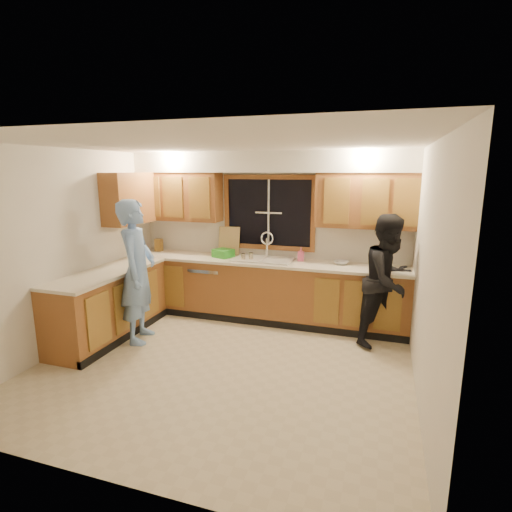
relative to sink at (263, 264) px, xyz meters
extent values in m
plane|color=beige|center=(0.00, -1.60, -0.86)|extent=(4.20, 4.20, 0.00)
plane|color=white|center=(0.00, -1.60, 1.64)|extent=(4.20, 4.20, 0.00)
plane|color=silver|center=(0.00, 0.30, 0.39)|extent=(4.20, 0.00, 4.20)
plane|color=silver|center=(-2.10, -1.60, 0.39)|extent=(0.00, 3.80, 3.80)
plane|color=silver|center=(2.10, -1.60, 0.39)|extent=(0.00, 3.80, 3.80)
cube|color=#93582A|center=(0.00, 0.00, -0.42)|extent=(4.20, 0.60, 0.88)
cube|color=#93582A|center=(-1.80, -1.25, -0.42)|extent=(0.60, 1.90, 0.88)
cube|color=#EEE3C8|center=(0.00, -0.02, 0.04)|extent=(4.20, 0.63, 0.04)
cube|color=#EEE3C8|center=(-1.79, -1.25, 0.04)|extent=(0.63, 1.90, 0.04)
cube|color=#93582A|center=(-1.43, 0.13, 0.96)|extent=(1.35, 0.33, 0.75)
cube|color=#93582A|center=(1.43, 0.13, 0.96)|extent=(1.35, 0.33, 0.75)
cube|color=#93582A|center=(-1.94, -0.48, 0.96)|extent=(0.33, 0.90, 0.75)
cube|color=white|center=(0.00, 0.12, 1.49)|extent=(4.20, 0.35, 0.30)
cube|color=black|center=(0.00, 0.29, 0.74)|extent=(1.30, 0.01, 1.00)
cube|color=#93582A|center=(0.00, 0.28, 1.27)|extent=(1.44, 0.03, 0.07)
cube|color=#93582A|center=(0.00, 0.28, 0.20)|extent=(1.44, 0.03, 0.07)
cube|color=#93582A|center=(-0.69, 0.28, 0.74)|extent=(0.07, 0.03, 1.00)
cube|color=#93582A|center=(0.69, 0.28, 0.74)|extent=(0.07, 0.03, 1.00)
cube|color=silver|center=(0.00, 0.00, 0.07)|extent=(0.86, 0.52, 0.03)
cube|color=silver|center=(-0.21, 0.00, -0.02)|extent=(0.38, 0.42, 0.18)
cube|color=silver|center=(0.21, 0.00, -0.02)|extent=(0.38, 0.42, 0.18)
cylinder|color=silver|center=(0.00, 0.20, 0.22)|extent=(0.04, 0.04, 0.28)
torus|color=silver|center=(0.00, 0.20, 0.36)|extent=(0.21, 0.03, 0.21)
cube|color=white|center=(-0.85, -0.01, -0.45)|extent=(0.60, 0.56, 0.82)
cube|color=white|center=(-1.80, -1.82, -0.41)|extent=(0.58, 0.75, 0.90)
imported|color=#7DA8EC|center=(-1.34, -1.23, 0.07)|extent=(0.62, 0.78, 1.88)
imported|color=black|center=(1.78, -0.37, -0.01)|extent=(1.01, 1.05, 1.70)
cube|color=olive|center=(-1.85, 0.13, 0.16)|extent=(0.11, 0.09, 0.20)
cube|color=tan|center=(-0.63, 0.22, 0.28)|extent=(0.34, 0.15, 0.44)
cube|color=#2C8E24|center=(-0.65, 0.02, 0.12)|extent=(0.34, 0.33, 0.12)
imported|color=#F25C8B|center=(0.54, 0.13, 0.16)|extent=(0.10, 0.10, 0.20)
imported|color=silver|center=(1.14, 0.07, 0.08)|extent=(0.22, 0.22, 0.05)
cylinder|color=#BEAF92|center=(-0.26, -0.15, 0.11)|extent=(0.08, 0.08, 0.11)
cylinder|color=#BEAF92|center=(-0.16, -0.09, 0.12)|extent=(0.09, 0.09, 0.12)
camera|label=1|loc=(1.67, -5.56, 1.36)|focal=28.00mm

